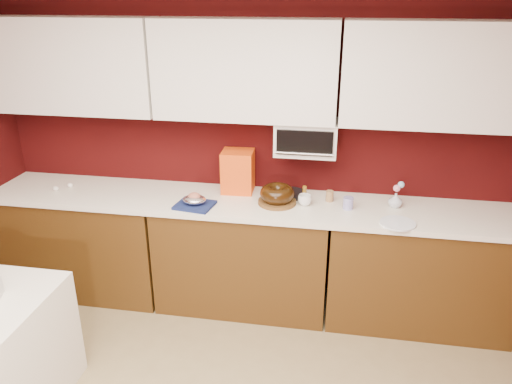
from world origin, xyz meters
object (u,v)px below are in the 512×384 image
Objects in this scene: toaster_oven at (306,137)px; bundt_cake at (277,194)px; pandoro_box at (238,171)px; foil_ham_nest at (194,200)px; flower_vase at (396,199)px; blue_jar at (348,203)px; coffee_mug at (305,199)px.

toaster_oven reaches higher than bundt_cake.
toaster_oven is at bearing -5.24° from pandoro_box.
flower_vase reaches higher than foil_ham_nest.
toaster_oven reaches higher than foil_ham_nest.
toaster_oven is 0.57m from blue_jar.
coffee_mug is at bearing -173.23° from flower_vase.
toaster_oven reaches higher than pandoro_box.
toaster_oven is 0.47m from bundt_cake.
toaster_oven is at bearing 172.63° from flower_vase.
blue_jar is at bearing -0.67° from bundt_cake.
coffee_mug is (0.80, 0.16, -0.01)m from foil_ham_nest.
bundt_cake is 2.65× the size of coffee_mug.
pandoro_box is 3.72× the size of blue_jar.
foil_ham_nest is at bearing -168.39° from coffee_mug.
coffee_mug is 0.80× the size of flower_vase.
blue_jar is at bearing -2.57° from coffee_mug.
coffee_mug is at bearing 11.61° from foil_ham_nest.
pandoro_box reaches higher than coffee_mug.
foil_ham_nest is 1.93× the size of blue_jar.
foil_ham_nest is at bearing -172.34° from blue_jar.
blue_jar is at bearing -164.87° from flower_vase.
toaster_oven is at bearing 42.75° from bundt_cake.
coffee_mug reaches higher than blue_jar.
blue_jar is (0.33, -0.18, -0.43)m from toaster_oven.
pandoro_box reaches higher than foil_ham_nest.
coffee_mug is at bearing -21.81° from pandoro_box.
pandoro_box is 3.40× the size of coffee_mug.
coffee_mug is at bearing 177.43° from blue_jar.
pandoro_box is (0.25, 0.35, 0.11)m from foil_ham_nest.
pandoro_box is 0.59m from coffee_mug.
pandoro_box is at bearing 160.61° from coffee_mug.
coffee_mug is (0.54, -0.19, -0.12)m from pandoro_box.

